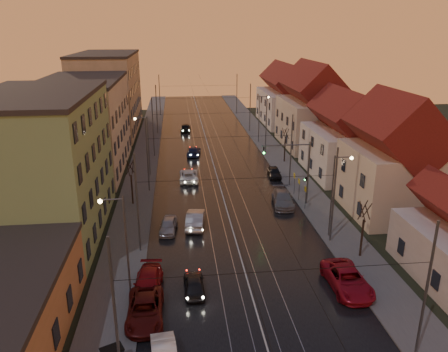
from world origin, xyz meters
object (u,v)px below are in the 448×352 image
object	(u,v)px
parked_left_2	(148,283)
parked_right_1	(283,199)
street_lamp_0	(122,238)
driving_car_3	(194,151)
driving_car_0	(194,284)
driving_car_1	(195,219)
parked_left_1	(145,310)
driving_car_2	(189,175)
street_lamp_2	(146,140)
parked_left_3	(168,225)
traffic_light_mast	(300,165)
parked_right_0	(347,279)
street_lamp_1	(336,188)
parked_right_2	(274,172)
driving_car_4	(186,128)
street_lamp_3	(261,114)

from	to	relation	value
parked_left_2	parked_right_1	bearing A→B (deg)	52.09
street_lamp_0	driving_car_3	xyz separation A→B (m)	(6.49, 37.16, -4.22)
driving_car_0	driving_car_1	world-z (taller)	driving_car_1
parked_left_1	parked_right_1	xyz separation A→B (m)	(13.92, 18.58, 0.04)
street_lamp_0	driving_car_2	xyz separation A→B (m)	(5.35, 25.43, -4.18)
street_lamp_2	parked_left_3	size ratio (longest dim) A/B	2.08
street_lamp_2	traffic_light_mast	bearing A→B (deg)	-35.07
parked_right_1	parked_right_0	bearing A→B (deg)	-79.91
street_lamp_1	parked_right_1	xyz separation A→B (m)	(-2.79, 8.07, -4.12)
street_lamp_0	parked_right_2	distance (m)	30.78
street_lamp_1	parked_left_1	world-z (taller)	street_lamp_1
driving_car_3	parked_right_0	size ratio (longest dim) A/B	0.81
driving_car_0	driving_car_3	distance (m)	36.83
parked_left_3	parked_right_0	size ratio (longest dim) A/B	0.68
parked_left_1	parked_right_0	bearing A→B (deg)	7.13
driving_car_0	driving_car_1	distance (m)	11.34
parked_right_1	street_lamp_0	bearing A→B (deg)	-127.03
street_lamp_2	traffic_light_mast	xyz separation A→B (m)	(17.10, -12.00, -0.29)
parked_right_1	driving_car_4	bearing A→B (deg)	111.35
street_lamp_1	parked_left_2	xyz separation A→B (m)	(-16.70, -7.21, -4.18)
driving_car_3	parked_right_2	world-z (taller)	driving_car_3
traffic_light_mast	driving_car_1	distance (m)	12.90
street_lamp_3	driving_car_0	world-z (taller)	street_lamp_3
street_lamp_0	parked_left_3	distance (m)	11.94
street_lamp_3	parked_left_1	xyz separation A→B (m)	(-16.70, -46.50, -4.16)
street_lamp_3	parked_left_2	world-z (taller)	street_lamp_3
street_lamp_2	parked_right_1	xyz separation A→B (m)	(15.42, -11.93, -4.12)
street_lamp_1	driving_car_3	size ratio (longest dim) A/B	1.75
street_lamp_0	parked_left_1	size ratio (longest dim) A/B	1.52
street_lamp_2	driving_car_4	world-z (taller)	street_lamp_2
driving_car_4	street_lamp_0	bearing A→B (deg)	88.41
street_lamp_2	traffic_light_mast	size ratio (longest dim) A/B	1.11
parked_left_1	driving_car_2	bearing A→B (deg)	81.53
driving_car_2	driving_car_3	bearing A→B (deg)	-94.71
driving_car_0	street_lamp_2	bearing A→B (deg)	-80.77
street_lamp_2	parked_left_2	distance (m)	27.57
street_lamp_1	parked_left_3	distance (m)	16.12
street_lamp_2	driving_car_2	world-z (taller)	street_lamp_2
driving_car_1	parked_right_1	xyz separation A→B (m)	(9.88, 4.38, -0.02)
traffic_light_mast	driving_car_3	distance (m)	24.00
driving_car_2	parked_left_3	bearing A→B (deg)	81.34
driving_car_3	parked_left_3	bearing A→B (deg)	90.08
traffic_light_mast	street_lamp_1	bearing A→B (deg)	-82.09
driving_car_0	parked_left_3	xyz separation A→B (m)	(-2.02, 10.41, 0.02)
driving_car_1	driving_car_3	size ratio (longest dim) A/B	1.05
driving_car_0	driving_car_3	bearing A→B (deg)	-93.32
street_lamp_0	parked_left_2	distance (m)	4.51
driving_car_4	parked_right_0	size ratio (longest dim) A/B	0.79
driving_car_3	street_lamp_0	bearing A→B (deg)	87.91
driving_car_3	parked_left_2	world-z (taller)	parked_left_2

